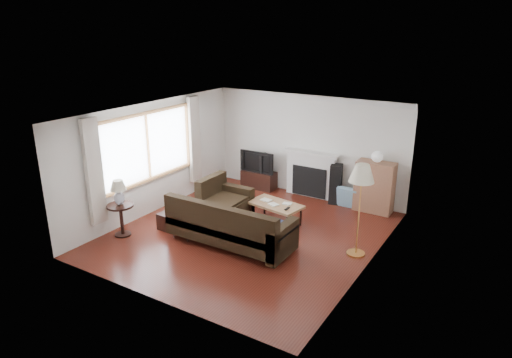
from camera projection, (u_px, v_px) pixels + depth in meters
The scene contains 17 objects.
room at pixel (248, 176), 8.96m from camera, with size 5.10×5.60×2.54m.
window at pixel (148, 147), 9.92m from camera, with size 0.12×2.74×1.54m, color brown.
curtain_near at pixel (94, 172), 8.71m from camera, with size 0.10×0.35×2.10m, color beige.
curtain_far at pixel (194, 140), 11.17m from camera, with size 0.10×0.35×2.10m, color beige.
fireplace at pixel (311, 174), 11.24m from camera, with size 1.40×0.26×1.15m, color white.
tv_stand at pixel (259, 179), 11.93m from camera, with size 0.90×0.41×0.45m, color black.
television at pixel (259, 161), 11.77m from camera, with size 0.96×0.13×0.56m, color black.
speaker_left at pixel (263, 171), 11.83m from camera, with size 0.25×0.31×0.92m, color black.
speaker_right at pixel (336, 184), 10.83m from camera, with size 0.27×0.32×0.96m, color black.
bookshelf at pixel (374, 187), 10.32m from camera, with size 0.85×0.41×1.17m, color #966045.
globe_lamp at pixel (377, 157), 10.09m from camera, with size 0.25×0.25×0.25m, color white.
sectional_sofa at pixel (230, 224), 8.79m from camera, with size 2.70×1.97×0.87m, color black.
coffee_table at pixel (275, 213), 9.82m from camera, with size 1.15×0.63×0.45m, color #9D714B.
footstool at pixel (171, 221), 9.55m from camera, with size 0.42×0.42×0.35m, color black.
floor_lamp at pixel (359, 211), 8.25m from camera, with size 0.45×0.45×1.76m, color #CB8E46.
side_table at pixel (122, 220), 9.20m from camera, with size 0.53×0.53×0.66m, color black.
table_lamp at pixel (119, 193), 9.01m from camera, with size 0.32×0.32×0.51m, color silver.
Camera 1 is at (4.58, -7.17, 4.08)m, focal length 32.00 mm.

